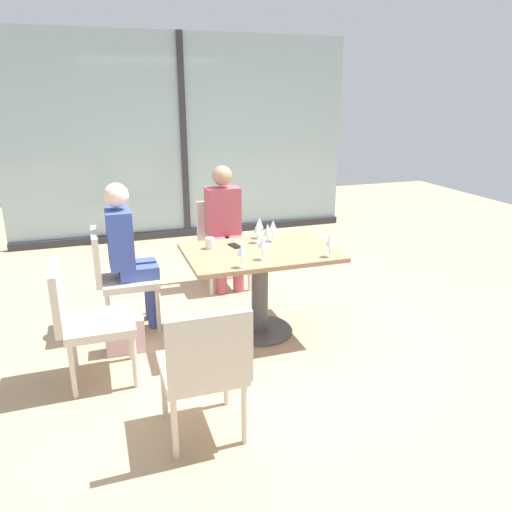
{
  "coord_description": "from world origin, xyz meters",
  "views": [
    {
      "loc": [
        -1.25,
        -3.61,
        1.95
      ],
      "look_at": [
        0.0,
        0.1,
        0.65
      ],
      "focal_mm": 34.72,
      "sensor_mm": 36.0,
      "label": 1
    }
  ],
  "objects_px": {
    "chair_far_left": "(117,273)",
    "coffee_cup": "(210,243)",
    "chair_side_end": "(84,316)",
    "wine_glass_1": "(268,230)",
    "person_near_window": "(225,222)",
    "handbag_0": "(125,335)",
    "wine_glass_4": "(330,240)",
    "wine_glass_3": "(273,226)",
    "wine_glass_5": "(263,243)",
    "person_far_left": "(128,249)",
    "chair_near_window": "(222,238)",
    "wine_glass_0": "(242,250)",
    "chair_front_left": "(205,365)",
    "cell_phone_on_table": "(235,246)",
    "dining_table_main": "(260,273)",
    "wine_glass_6": "(259,223)",
    "wine_glass_2": "(258,228)"
  },
  "relations": [
    {
      "from": "chair_far_left",
      "to": "coffee_cup",
      "type": "bearing_deg",
      "value": -21.7
    },
    {
      "from": "chair_side_end",
      "to": "wine_glass_1",
      "type": "distance_m",
      "value": 1.6
    },
    {
      "from": "person_near_window",
      "to": "handbag_0",
      "type": "bearing_deg",
      "value": -135.91
    },
    {
      "from": "coffee_cup",
      "to": "wine_glass_4",
      "type": "bearing_deg",
      "value": -31.18
    },
    {
      "from": "wine_glass_3",
      "to": "wine_glass_5",
      "type": "bearing_deg",
      "value": -119.21
    },
    {
      "from": "chair_side_end",
      "to": "person_far_left",
      "type": "distance_m",
      "value": 0.9
    },
    {
      "from": "wine_glass_4",
      "to": "chair_near_window",
      "type": "bearing_deg",
      "value": 106.76
    },
    {
      "from": "wine_glass_0",
      "to": "wine_glass_1",
      "type": "relative_size",
      "value": 1.0
    },
    {
      "from": "chair_front_left",
      "to": "wine_glass_5",
      "type": "relative_size",
      "value": 4.7
    },
    {
      "from": "person_far_left",
      "to": "wine_glass_0",
      "type": "bearing_deg",
      "value": -47.68
    },
    {
      "from": "cell_phone_on_table",
      "to": "handbag_0",
      "type": "bearing_deg",
      "value": 177.2
    },
    {
      "from": "wine_glass_3",
      "to": "cell_phone_on_table",
      "type": "relative_size",
      "value": 1.28
    },
    {
      "from": "chair_front_left",
      "to": "wine_glass_4",
      "type": "xyz_separation_m",
      "value": [
        1.21,
        0.89,
        0.37
      ]
    },
    {
      "from": "wine_glass_5",
      "to": "dining_table_main",
      "type": "bearing_deg",
      "value": 76.52
    },
    {
      "from": "wine_glass_0",
      "to": "chair_side_end",
      "type": "bearing_deg",
      "value": 178.66
    },
    {
      "from": "wine_glass_4",
      "to": "cell_phone_on_table",
      "type": "bearing_deg",
      "value": 141.47
    },
    {
      "from": "chair_far_left",
      "to": "person_near_window",
      "type": "relative_size",
      "value": 0.69
    },
    {
      "from": "person_far_left",
      "to": "wine_glass_4",
      "type": "distance_m",
      "value": 1.68
    },
    {
      "from": "chair_front_left",
      "to": "wine_glass_6",
      "type": "height_order",
      "value": "wine_glass_6"
    },
    {
      "from": "wine_glass_6",
      "to": "handbag_0",
      "type": "bearing_deg",
      "value": -165.46
    },
    {
      "from": "chair_front_left",
      "to": "wine_glass_0",
      "type": "height_order",
      "value": "wine_glass_0"
    },
    {
      "from": "wine_glass_1",
      "to": "wine_glass_4",
      "type": "height_order",
      "value": "same"
    },
    {
      "from": "chair_near_window",
      "to": "cell_phone_on_table",
      "type": "relative_size",
      "value": 6.04
    },
    {
      "from": "chair_far_left",
      "to": "chair_near_window",
      "type": "xyz_separation_m",
      "value": [
        1.11,
        0.73,
        0.0
      ]
    },
    {
      "from": "chair_near_window",
      "to": "person_near_window",
      "type": "bearing_deg",
      "value": -90.0
    },
    {
      "from": "chair_side_end",
      "to": "coffee_cup",
      "type": "distance_m",
      "value": 1.16
    },
    {
      "from": "wine_glass_4",
      "to": "coffee_cup",
      "type": "bearing_deg",
      "value": 148.82
    },
    {
      "from": "wine_glass_0",
      "to": "wine_glass_6",
      "type": "height_order",
      "value": "same"
    },
    {
      "from": "person_near_window",
      "to": "wine_glass_1",
      "type": "height_order",
      "value": "person_near_window"
    },
    {
      "from": "wine_glass_6",
      "to": "handbag_0",
      "type": "height_order",
      "value": "wine_glass_6"
    },
    {
      "from": "chair_near_window",
      "to": "wine_glass_1",
      "type": "bearing_deg",
      "value": -84.32
    },
    {
      "from": "chair_near_window",
      "to": "wine_glass_5",
      "type": "height_order",
      "value": "wine_glass_5"
    },
    {
      "from": "person_far_left",
      "to": "wine_glass_2",
      "type": "bearing_deg",
      "value": -14.03
    },
    {
      "from": "person_far_left",
      "to": "cell_phone_on_table",
      "type": "distance_m",
      "value": 0.9
    },
    {
      "from": "chair_near_window",
      "to": "coffee_cup",
      "type": "xyz_separation_m",
      "value": [
        -0.37,
        -1.03,
        0.28
      ]
    },
    {
      "from": "wine_glass_2",
      "to": "coffee_cup",
      "type": "relative_size",
      "value": 2.06
    },
    {
      "from": "coffee_cup",
      "to": "cell_phone_on_table",
      "type": "distance_m",
      "value": 0.21
    },
    {
      "from": "person_far_left",
      "to": "wine_glass_3",
      "type": "height_order",
      "value": "person_far_left"
    },
    {
      "from": "handbag_0",
      "to": "wine_glass_2",
      "type": "bearing_deg",
      "value": 11.19
    },
    {
      "from": "handbag_0",
      "to": "person_far_left",
      "type": "bearing_deg",
      "value": 78.76
    },
    {
      "from": "dining_table_main",
      "to": "wine_glass_3",
      "type": "xyz_separation_m",
      "value": [
        0.19,
        0.22,
        0.33
      ]
    },
    {
      "from": "dining_table_main",
      "to": "person_far_left",
      "type": "relative_size",
      "value": 0.95
    },
    {
      "from": "wine_glass_3",
      "to": "dining_table_main",
      "type": "bearing_deg",
      "value": -131.64
    },
    {
      "from": "chair_far_left",
      "to": "wine_glass_2",
      "type": "bearing_deg",
      "value": -12.76
    },
    {
      "from": "wine_glass_0",
      "to": "handbag_0",
      "type": "bearing_deg",
      "value": 156.63
    },
    {
      "from": "chair_far_left",
      "to": "coffee_cup",
      "type": "relative_size",
      "value": 9.67
    },
    {
      "from": "person_far_left",
      "to": "chair_front_left",
      "type": "bearing_deg",
      "value": -81.22
    },
    {
      "from": "wine_glass_3",
      "to": "handbag_0",
      "type": "relative_size",
      "value": 0.62
    },
    {
      "from": "dining_table_main",
      "to": "wine_glass_2",
      "type": "relative_size",
      "value": 6.5
    },
    {
      "from": "chair_front_left",
      "to": "wine_glass_4",
      "type": "bearing_deg",
      "value": 36.33
    }
  ]
}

